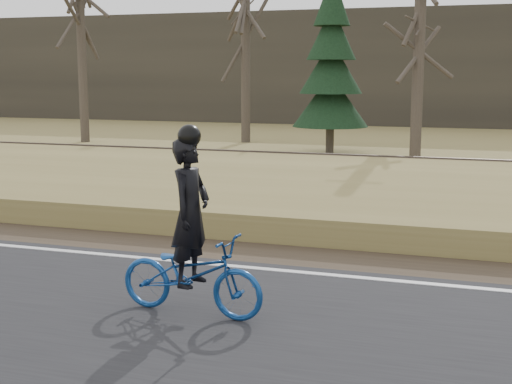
% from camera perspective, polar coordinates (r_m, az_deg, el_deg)
% --- Properties ---
extents(cyclist, '(1.81, 0.75, 2.17)m').
position_cam_1_polar(cyclist, '(8.11, -5.21, -5.07)').
color(cyclist, navy).
rests_on(cyclist, road).
extents(bare_tree_far_left, '(0.36, 0.36, 8.52)m').
position_cam_1_polar(bare_tree_far_left, '(29.53, -13.82, 12.18)').
color(bare_tree_far_left, '#4D4338').
rests_on(bare_tree_far_left, ground).
extents(bare_tree_left, '(0.36, 0.36, 7.61)m').
position_cam_1_polar(bare_tree_left, '(28.50, -0.84, 11.63)').
color(bare_tree_left, '#4D4338').
rests_on(bare_tree_left, ground).
extents(bare_tree_near_left, '(0.36, 0.36, 6.68)m').
position_cam_1_polar(bare_tree_near_left, '(22.86, 12.89, 10.74)').
color(bare_tree_near_left, '#4D4338').
rests_on(bare_tree_near_left, ground).
extents(conifer, '(2.60, 2.60, 6.12)m').
position_cam_1_polar(conifer, '(24.75, 6.02, 9.79)').
color(conifer, '#4D4338').
rests_on(conifer, ground).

